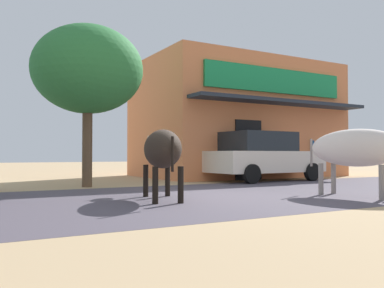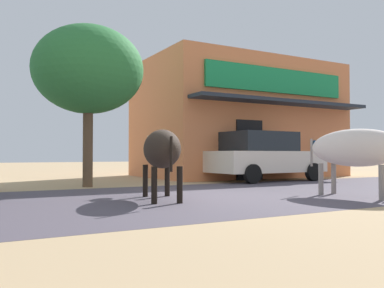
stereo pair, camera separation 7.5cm
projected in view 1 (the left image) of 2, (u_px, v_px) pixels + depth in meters
The scene contains 8 objects.
ground at pixel (203, 196), 8.93m from camera, with size 80.00×80.00×0.00m, color tan.
asphalt_road at pixel (203, 196), 8.93m from camera, with size 72.00×6.11×0.00m, color #4E4651.
storefront_right_club at pixel (236, 121), 17.41m from camera, with size 7.77×5.90×4.61m.
roadside_tree at pixel (88, 70), 11.45m from camera, with size 3.04×3.04×4.45m.
parked_hatchback_car at pixel (262, 156), 14.04m from camera, with size 4.13×2.14×1.64m.
cow_near_brown at pixel (161, 150), 8.26m from camera, with size 1.19×2.59×1.38m.
cow_far_dark at pixel (358, 148), 8.75m from camera, with size 1.03×2.69×1.44m.
pedestrian_by_shop at pixel (308, 152), 16.25m from camera, with size 0.45×0.61×1.66m.
Camera 1 is at (-4.61, -7.68, 0.90)m, focal length 38.91 mm.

